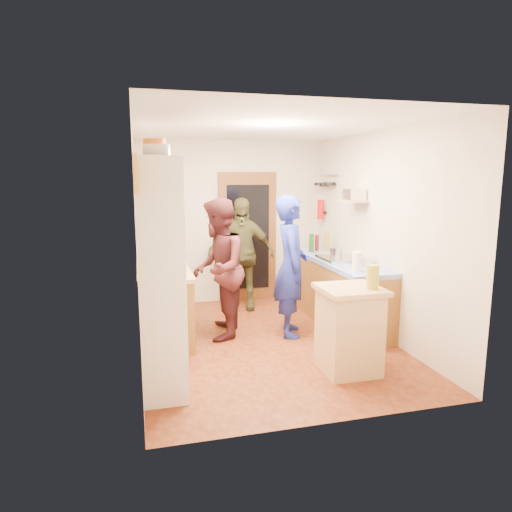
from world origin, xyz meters
name	(u,v)px	position (x,y,z in m)	size (l,w,h in m)	color
floor	(265,342)	(0.00, 0.00, -0.01)	(3.00, 4.00, 0.02)	brown
ceiling	(266,125)	(0.00, 0.00, 2.61)	(3.00, 4.00, 0.02)	silver
wall_back	(232,222)	(0.00, 2.01, 1.30)	(3.00, 0.02, 2.60)	beige
wall_front	(335,271)	(0.00, -2.01, 1.30)	(3.00, 0.02, 2.60)	beige
wall_left	(136,242)	(-1.51, 0.00, 1.30)	(0.02, 4.00, 2.60)	beige
wall_right	(379,234)	(1.51, 0.00, 1.30)	(0.02, 4.00, 2.60)	beige
door_frame	(248,237)	(0.25, 1.97, 1.05)	(0.95, 0.06, 2.10)	brown
door_glass	(248,237)	(0.25, 1.94, 1.05)	(0.70, 0.02, 1.70)	black
hutch_body	(160,273)	(-1.30, -0.80, 1.10)	(0.40, 1.20, 2.20)	white
hutch_top_shelf	(155,160)	(-1.30, -0.80, 2.18)	(0.40, 1.14, 0.04)	white
plate_stack	(157,150)	(-1.30, -1.13, 2.25)	(0.24, 0.24, 0.10)	white
orange_pot_a	(155,148)	(-1.30, -0.76, 2.29)	(0.22, 0.22, 0.17)	orange
orange_pot_b	(153,151)	(-1.30, -0.44, 2.28)	(0.19, 0.19, 0.17)	orange
left_counter_base	(165,305)	(-1.20, 0.45, 0.42)	(0.60, 1.40, 0.85)	olive
left_counter_top	(163,270)	(-1.20, 0.45, 0.88)	(0.64, 1.44, 0.05)	tan
toaster	(170,269)	(-1.15, -0.02, 0.99)	(0.23, 0.15, 0.17)	white
kettle	(160,263)	(-1.25, 0.30, 0.99)	(0.17, 0.17, 0.19)	white
orange_bowl	(169,262)	(-1.12, 0.62, 0.95)	(0.22, 0.22, 0.10)	orange
chopping_board	(163,260)	(-1.18, 0.94, 0.91)	(0.30, 0.22, 0.03)	tan
right_counter_base	(338,293)	(1.20, 0.50, 0.42)	(0.60, 2.20, 0.84)	olive
right_counter_top	(339,261)	(1.20, 0.50, 0.87)	(0.62, 2.22, 0.06)	#1740B1
hob	(341,259)	(1.20, 0.42, 0.92)	(0.55, 0.58, 0.04)	silver
pot_on_hob	(338,252)	(1.15, 0.44, 1.01)	(0.21, 0.21, 0.13)	silver
bottle_a	(311,243)	(1.05, 1.16, 1.04)	(0.07, 0.07, 0.28)	#143F14
bottle_b	(317,243)	(1.18, 1.27, 1.02)	(0.06, 0.06, 0.25)	#591419
bottle_c	(327,241)	(1.31, 1.18, 1.05)	(0.07, 0.07, 0.30)	olive
paper_towel	(356,262)	(1.05, -0.32, 1.02)	(0.11, 0.11, 0.24)	white
mixing_bowl	(362,261)	(1.30, 0.03, 0.95)	(0.26, 0.26, 0.10)	silver
island_base	(349,332)	(0.60, -1.08, 0.43)	(0.55, 0.55, 0.86)	tan
island_top	(350,289)	(0.60, -1.08, 0.89)	(0.62, 0.62, 0.05)	tan
cutting_board	(344,288)	(0.55, -1.03, 0.90)	(0.35, 0.28, 0.02)	white
oil_jar	(373,277)	(0.78, -1.20, 1.03)	(0.12, 0.12, 0.25)	#AD9E2D
pan_rail	(329,175)	(1.46, 1.52, 2.05)	(0.02, 0.02, 0.65)	silver
pan_hang_a	(329,184)	(1.40, 1.35, 1.92)	(0.18, 0.18, 0.05)	black
pan_hang_b	(324,185)	(1.40, 1.55, 1.90)	(0.16, 0.16, 0.05)	black
pan_hang_c	(319,184)	(1.40, 1.75, 1.91)	(0.17, 0.17, 0.05)	black
wall_shelf	(354,201)	(1.37, 0.45, 1.70)	(0.26, 0.42, 0.03)	tan
radio	(354,194)	(1.37, 0.45, 1.79)	(0.22, 0.30, 0.15)	silver
ext_bracket	(324,213)	(1.47, 1.70, 1.45)	(0.06, 0.10, 0.04)	black
fire_extinguisher	(321,210)	(1.41, 1.70, 1.50)	(0.11, 0.11, 0.32)	red
picture_frame	(136,174)	(-1.48, -1.55, 2.05)	(0.03, 0.25, 0.30)	gold
person_hob	(294,267)	(0.41, 0.14, 0.90)	(0.66, 0.43, 1.80)	navy
person_left	(221,268)	(-0.49, 0.34, 0.89)	(0.86, 0.67, 1.77)	#40191D
person_back	(242,254)	(0.03, 1.47, 0.86)	(1.01, 0.42, 1.72)	#3C3B20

